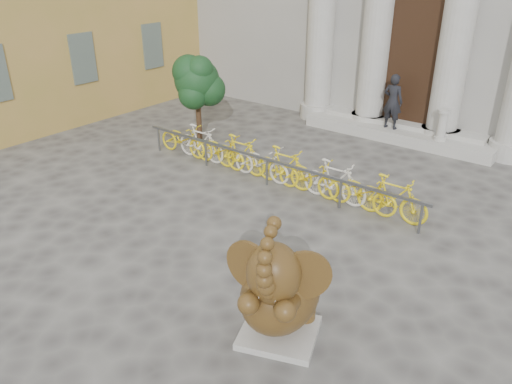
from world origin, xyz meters
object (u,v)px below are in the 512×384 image
Objects in this scene: elephant_statue at (279,293)px; pedestrian at (393,102)px; bike_rack at (272,163)px; tree at (197,82)px.

pedestrian is (-2.45, 9.50, 0.37)m from elephant_statue.
bike_rack is 4.93× the size of pedestrian.
tree is at bearing 120.59° from elephant_statue.
elephant_statue reaches higher than pedestrian.
elephant_statue is at bearing -53.15° from bike_rack.
elephant_statue is 9.81m from pedestrian.
elephant_statue is 0.27× the size of bike_rack.
tree is at bearing 162.43° from bike_rack.
bike_rack is 4.03m from tree.
pedestrian is (4.63, 3.74, -0.64)m from tree.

